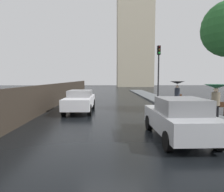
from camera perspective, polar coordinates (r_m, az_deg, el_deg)
name	(u,v)px	position (r m, az deg, el deg)	size (l,w,h in m)	color
ground	(112,137)	(7.92, 0.13, -11.30)	(120.00, 120.00, 0.00)	black
car_white_near_kerb	(80,100)	(13.84, -8.83, -1.22)	(1.77, 4.54, 1.42)	silver
car_silver_mid_road	(179,118)	(7.91, 17.99, -5.87)	(1.83, 4.00, 1.52)	#B2B5BA
pedestrian_with_umbrella_near	(177,87)	(15.46, 17.56, 2.32)	(1.01, 1.01, 1.86)	black
pedestrian_with_umbrella_far	(216,93)	(10.71, 26.79, 0.86)	(1.05, 1.05, 1.79)	black
traffic_light	(159,64)	(18.04, 12.75, 8.66)	(0.26, 0.39, 4.81)	black
distant_tower	(135,34)	(57.93, 6.33, 16.72)	(9.47, 6.08, 31.34)	#B2A88E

